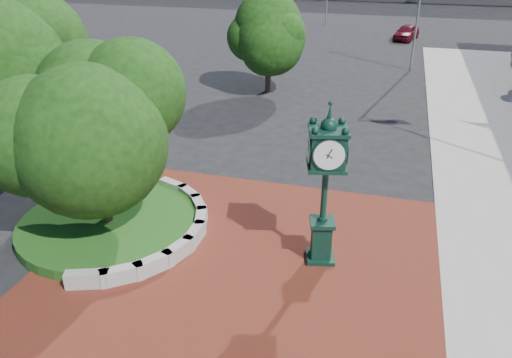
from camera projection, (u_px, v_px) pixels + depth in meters
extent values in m
plane|color=black|center=(246.00, 251.00, 16.19)|extent=(200.00, 200.00, 0.00)
cube|color=maroon|center=(237.00, 269.00, 15.32)|extent=(12.00, 12.00, 0.04)
cube|color=#9E9B93|center=(87.00, 280.00, 14.44)|extent=(1.29, 0.76, 0.54)
cube|color=#9E9B93|center=(122.00, 275.00, 14.63)|extent=(1.20, 1.04, 0.54)
cube|color=#9E9B93|center=(154.00, 265.00, 15.07)|extent=(1.00, 1.22, 0.54)
cube|color=#9E9B93|center=(179.00, 251.00, 15.72)|extent=(0.71, 1.30, 0.54)
cube|color=#9E9B93|center=(194.00, 236.00, 16.51)|extent=(0.35, 1.25, 0.54)
cube|color=#9E9B93|center=(201.00, 221.00, 17.38)|extent=(0.71, 1.30, 0.54)
cube|color=#9E9B93|center=(199.00, 207.00, 18.24)|extent=(1.00, 1.22, 0.54)
cube|color=#9E9B93|center=(189.00, 196.00, 19.01)|extent=(1.20, 1.04, 0.54)
cube|color=#9E9B93|center=(174.00, 188.00, 19.62)|extent=(1.29, 0.76, 0.54)
cylinder|color=#154918|center=(109.00, 224.00, 17.33)|extent=(6.10, 6.10, 0.40)
cylinder|color=#38281C|center=(106.00, 202.00, 16.94)|extent=(0.36, 0.36, 2.17)
sphere|color=black|center=(94.00, 129.00, 15.76)|extent=(5.20, 5.20, 5.20)
cylinder|color=#38281C|center=(10.00, 126.00, 23.15)|extent=(0.36, 0.36, 2.45)
cylinder|color=#38281C|center=(268.00, 76.00, 32.26)|extent=(0.36, 0.36, 1.92)
sphere|color=black|center=(268.00, 40.00, 31.25)|extent=(4.40, 4.40, 4.40)
cube|color=black|center=(320.00, 257.00, 15.76)|extent=(1.04, 1.04, 0.17)
cube|color=black|center=(321.00, 239.00, 15.46)|extent=(0.72, 0.72, 1.19)
cube|color=black|center=(322.00, 222.00, 15.18)|extent=(0.91, 0.91, 0.13)
cylinder|color=black|center=(324.00, 194.00, 14.75)|extent=(0.18, 0.18, 1.83)
cube|color=black|center=(327.00, 148.00, 14.10)|extent=(1.17, 1.17, 0.97)
cylinder|color=white|center=(329.00, 155.00, 13.65)|extent=(0.85, 0.27, 0.86)
cylinder|color=white|center=(326.00, 141.00, 14.55)|extent=(0.85, 0.27, 0.86)
cylinder|color=white|center=(310.00, 148.00, 14.12)|extent=(0.27, 0.85, 0.86)
cylinder|color=white|center=(345.00, 148.00, 14.08)|extent=(0.27, 0.85, 0.86)
sphere|color=black|center=(329.00, 126.00, 13.80)|extent=(0.47, 0.47, 0.47)
cone|color=black|center=(330.00, 113.00, 13.65)|extent=(0.19, 0.19, 0.54)
imported|color=#560C19|center=(407.00, 32.00, 47.88)|extent=(2.73, 4.49, 1.43)
cylinder|color=slate|center=(419.00, 6.00, 35.54)|extent=(0.16, 0.16, 9.21)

